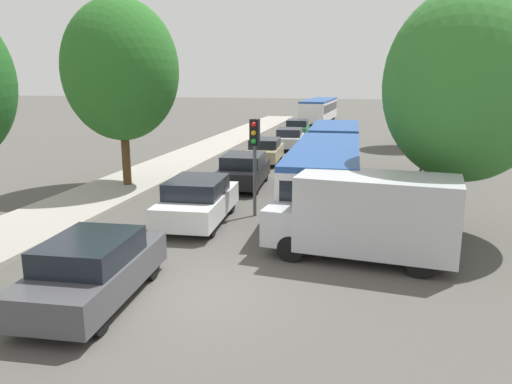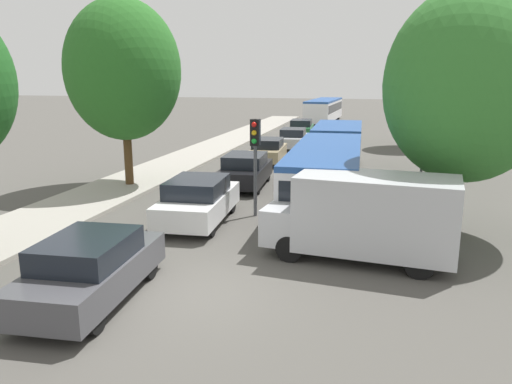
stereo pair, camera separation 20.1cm
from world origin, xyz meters
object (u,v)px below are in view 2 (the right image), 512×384
(queued_car_black, at_px, (245,170))
(tree_right_far, at_px, (426,81))
(white_van, at_px, (366,215))
(queued_car_graphite, at_px, (91,268))
(tree_right_near, at_px, (466,90))
(city_bus_rear, at_px, (324,109))
(no_entry_sign, at_px, (421,174))
(tree_right_mid, at_px, (438,75))
(articulated_bus, at_px, (332,159))
(traffic_light, at_px, (255,146))
(direction_sign_post, at_px, (446,136))
(queued_car_green, at_px, (301,128))
(queued_car_tan, at_px, (268,151))
(tree_left_mid, at_px, (122,74))
(queued_car_white, at_px, (198,200))
(queued_car_silver, at_px, (293,139))

(queued_car_black, distance_m, tree_right_far, 17.84)
(white_van, xyz_separation_m, tree_right_far, (3.09, 23.16, 3.22))
(queued_car_graphite, relative_size, tree_right_near, 0.59)
(city_bus_rear, height_order, tree_right_far, tree_right_far)
(city_bus_rear, distance_m, queued_car_black, 32.91)
(no_entry_sign, height_order, tree_right_mid, tree_right_mid)
(articulated_bus, distance_m, traffic_light, 5.50)
(direction_sign_post, xyz_separation_m, tree_right_near, (-0.08, -4.42, 1.86))
(queued_car_green, xyz_separation_m, tree_right_mid, (8.67, -13.90, 4.17))
(queued_car_graphite, relative_size, direction_sign_post, 1.21)
(queued_car_tan, height_order, tree_right_far, tree_right_far)
(no_entry_sign, bearing_deg, queued_car_graphite, -46.29)
(tree_left_mid, distance_m, tree_right_mid, 14.69)
(white_van, bearing_deg, queued_car_graphite, 41.36)
(queued_car_white, xyz_separation_m, tree_left_mid, (-4.96, 4.42, 4.14))
(city_bus_rear, xyz_separation_m, tree_right_far, (8.76, -17.70, 3.08))
(queued_car_silver, bearing_deg, city_bus_rear, -3.03)
(traffic_light, bearing_deg, articulated_bus, 157.56)
(queued_car_silver, xyz_separation_m, tree_right_far, (8.52, 3.02, 3.76))
(tree_left_mid, distance_m, tree_right_near, 13.65)
(queued_car_white, bearing_deg, queued_car_graphite, 174.66)
(queued_car_green, bearing_deg, tree_right_near, -163.94)
(tree_right_near, bearing_deg, queued_car_green, 109.76)
(traffic_light, bearing_deg, tree_right_mid, 146.29)
(tree_right_near, bearing_deg, no_entry_sign, -175.74)
(articulated_bus, distance_m, tree_right_far, 15.86)
(white_van, height_order, tree_right_far, tree_right_far)
(city_bus_rear, distance_m, direction_sign_post, 34.48)
(white_van, bearing_deg, direction_sign_post, -103.78)
(tree_left_mid, bearing_deg, queued_car_graphite, -65.78)
(queued_car_silver, relative_size, tree_right_near, 0.55)
(queued_car_graphite, xyz_separation_m, queued_car_black, (0.26, 11.97, 0.00))
(white_van, xyz_separation_m, tree_right_mid, (2.77, 12.89, 3.65))
(city_bus_rear, height_order, no_entry_sign, no_entry_sign)
(articulated_bus, bearing_deg, queued_car_white, -33.81)
(articulated_bus, distance_m, no_entry_sign, 6.36)
(direction_sign_post, bearing_deg, queued_car_black, -11.21)
(queued_car_green, xyz_separation_m, tree_right_far, (9.00, -3.63, 3.74))
(queued_car_graphite, height_order, queued_car_black, queued_car_black)
(queued_car_white, relative_size, tree_right_near, 0.61)
(queued_car_black, height_order, tree_right_mid, tree_right_mid)
(tree_right_far, bearing_deg, queued_car_green, 158.03)
(no_entry_sign, xyz_separation_m, direction_sign_post, (1.19, 4.51, 0.68))
(city_bus_rear, relative_size, tree_right_near, 1.50)
(queued_car_white, relative_size, tree_right_far, 0.62)
(tree_right_near, height_order, tree_right_mid, tree_right_mid)
(city_bus_rear, xyz_separation_m, no_entry_sign, (7.20, -37.93, 0.50))
(queued_car_white, distance_m, tree_right_mid, 14.16)
(queued_car_graphite, distance_m, traffic_light, 7.89)
(queued_car_graphite, bearing_deg, traffic_light, -17.47)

